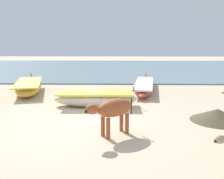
{
  "coord_description": "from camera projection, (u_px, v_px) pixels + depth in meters",
  "views": [
    {
      "loc": [
        1.13,
        -7.19,
        2.41
      ],
      "look_at": [
        0.94,
        2.46,
        0.6
      ],
      "focal_mm": 39.18,
      "sensor_mm": 36.0,
      "label": 1
    }
  ],
  "objects": [
    {
      "name": "sea_water",
      "position": [
        105.0,
        68.0,
        24.4
      ],
      "size": [
        60.0,
        20.0,
        0.08
      ],
      "primitive_type": "cube",
      "color": "slate",
      "rests_on": "ground"
    },
    {
      "name": "fishing_boat_4",
      "position": [
        95.0,
        98.0,
        9.54
      ],
      "size": [
        3.26,
        1.19,
        0.78
      ],
      "rotation": [
        0.0,
        0.0,
        6.28
      ],
      "color": "beige",
      "rests_on": "ground"
    },
    {
      "name": "cow_adult_rust",
      "position": [
        113.0,
        109.0,
        6.43
      ],
      "size": [
        1.34,
        1.16,
        0.99
      ],
      "rotation": [
        0.0,
        0.0,
        3.81
      ],
      "color": "#9E4C28",
      "rests_on": "ground"
    },
    {
      "name": "fishing_boat_1",
      "position": [
        144.0,
        86.0,
        12.62
      ],
      "size": [
        1.65,
        5.05,
        0.65
      ],
      "rotation": [
        0.0,
        0.0,
        1.42
      ],
      "color": "#B74733",
      "rests_on": "ground"
    },
    {
      "name": "fishing_boat_2",
      "position": [
        29.0,
        87.0,
        12.12
      ],
      "size": [
        2.16,
        4.21,
        0.77
      ],
      "rotation": [
        0.0,
        0.0,
        1.83
      ],
      "color": "gold",
      "rests_on": "ground"
    },
    {
      "name": "ground",
      "position": [
        80.0,
        123.0,
        7.53
      ],
      "size": [
        80.0,
        80.0,
        0.0
      ],
      "primitive_type": "plane",
      "color": "beige"
    },
    {
      "name": "debris_pile_1",
      "position": [
        218.0,
        115.0,
        7.73
      ],
      "size": [
        2.01,
        2.01,
        0.39
      ],
      "primitive_type": "cone",
      "rotation": [
        0.0,
        0.0,
        2.93
      ],
      "color": "brown",
      "rests_on": "ground"
    }
  ]
}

